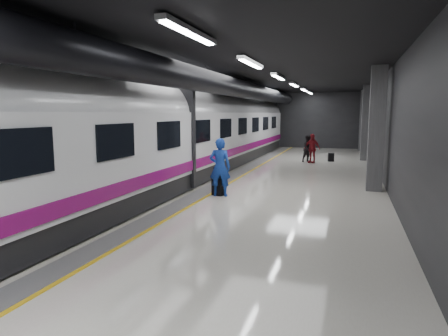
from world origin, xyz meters
The scene contains 9 objects.
ground centered at (0.00, 0.00, 0.00)m, with size 40.00×40.00×0.00m, color silver.
platform_hall centered at (-0.29, 0.96, 3.54)m, with size 10.02×40.02×4.51m.
train centered at (-3.25, 0.00, 2.07)m, with size 3.05×38.00×4.05m.
traveler_main centered at (-0.55, -0.65, 1.00)m, with size 0.73×0.48×1.99m, color blue.
suitcase_main centered at (-0.65, -0.58, 0.31)m, with size 0.38×0.24×0.62m, color black.
shoulder_bag centered at (-0.66, -0.55, 0.80)m, with size 0.26×0.14×0.35m, color black.
traveler_far_a centered at (1.37, 10.04, 0.78)m, with size 0.76×0.59×1.56m, color black.
traveler_far_b centered at (1.60, 9.71, 0.83)m, with size 0.98×0.41×1.67m, color maroon.
suitcase_far centered at (2.63, 10.74, 0.24)m, with size 0.33×0.22×0.49m, color black.
Camera 1 is at (3.64, -13.47, 2.83)m, focal length 32.00 mm.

